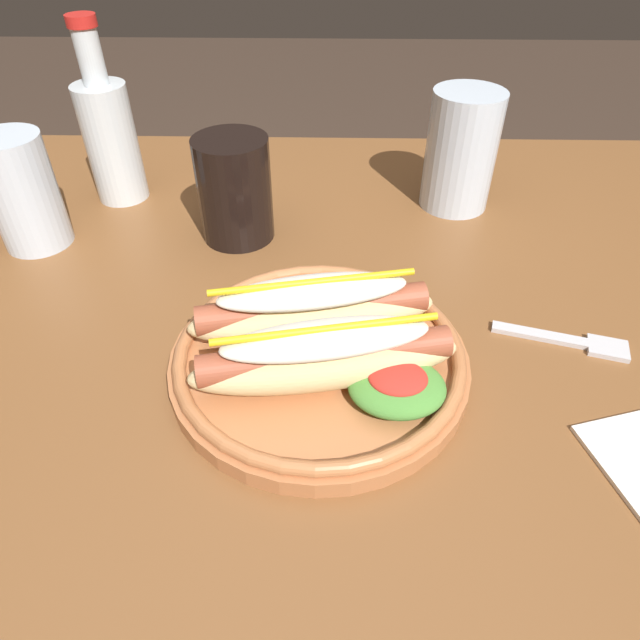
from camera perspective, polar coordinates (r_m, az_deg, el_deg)
The scene contains 8 objects.
ground_plane at distance 1.17m, azimuth -2.94°, elevation -27.78°, with size 8.00×8.00×0.00m, color #3D2D23.
dining_table at distance 0.63m, azimuth -4.84°, elevation -6.29°, with size 1.15×0.83×0.74m.
hot_dog_plate at distance 0.47m, azimuth 0.23°, elevation -2.87°, with size 0.26×0.26×0.08m.
fork at distance 0.56m, azimuth 24.21°, elevation -1.98°, with size 0.12×0.05×0.00m.
soda_cup at distance 0.64m, azimuth -8.69°, elevation 12.99°, with size 0.08×0.08×0.12m, color black.
water_cup at distance 0.70m, azimuth -28.03°, elevation 11.39°, with size 0.07×0.07×0.13m, color silver.
extra_cup at distance 0.72m, azimuth 14.16°, elevation 16.35°, with size 0.08×0.08×0.14m, color silver.
glass_bottle at distance 0.76m, azimuth -20.62°, elevation 17.18°, with size 0.06×0.06×0.21m.
Camera 1 is at (0.06, -0.43, 1.09)m, focal length 31.41 mm.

